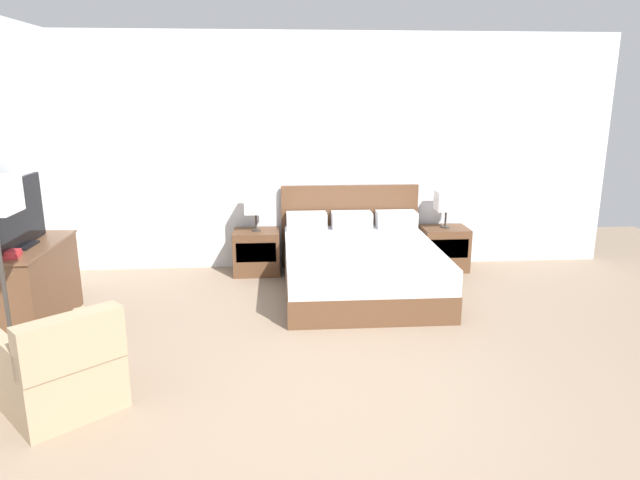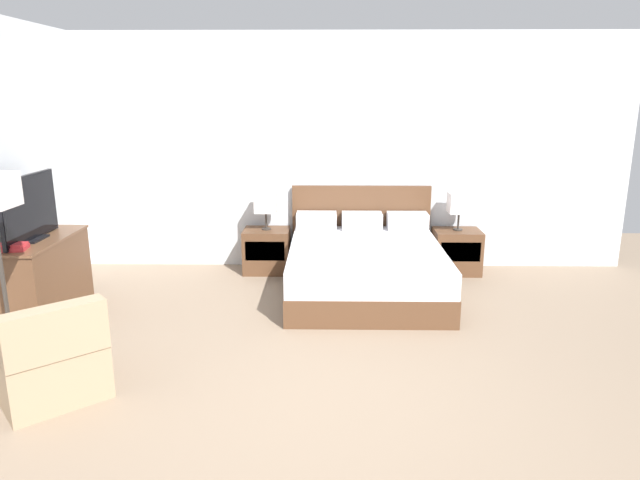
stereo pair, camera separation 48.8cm
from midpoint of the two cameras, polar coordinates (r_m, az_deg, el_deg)
name	(u,v)px [view 2 (the right image)]	position (r m, az deg, el deg)	size (l,w,h in m)	color
ground_plane	(329,420)	(4.05, 4.48, -17.57)	(10.79, 10.79, 0.00)	#84705B
wall_back	(330,153)	(7.10, 2.95, 8.66)	(7.39, 0.06, 2.86)	silver
bed	(365,266)	(6.34, 6.74, -2.62)	(1.72, 2.04, 1.04)	brown
nightstand_left	(267,251)	(7.02, -3.35, -1.09)	(0.56, 0.44, 0.53)	brown
nightstand_right	(457,251)	(7.23, 15.40, -1.13)	(0.56, 0.44, 0.53)	brown
table_lamp_left	(266,203)	(6.89, -3.43, 3.72)	(0.26, 0.26, 0.46)	#332D28
table_lamp_right	(460,203)	(7.10, 15.72, 3.53)	(0.26, 0.26, 0.46)	#332D28
dresser	(41,277)	(6.09, -24.10, -3.42)	(0.52, 1.20, 0.80)	brown
tv	(30,209)	(5.88, -24.98, 2.81)	(0.18, 0.97, 0.62)	black
book_red_cover	(11,248)	(5.63, -26.35, -0.76)	(0.26, 0.19, 0.04)	#B7282D
book_blue_cover	(12,245)	(5.62, -26.30, -0.45)	(0.23, 0.15, 0.03)	#B7282D
armchair_by_window	(50,361)	(4.50, -22.57, -11.14)	(0.97, 0.97, 0.76)	#9E8466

